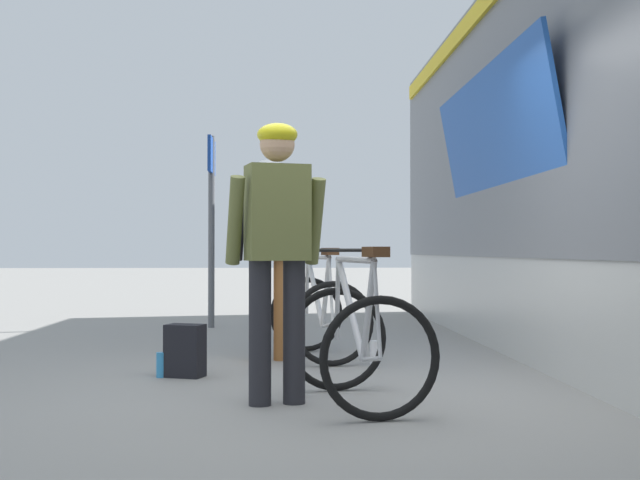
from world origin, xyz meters
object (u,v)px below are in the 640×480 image
at_px(cyclist_near_in_olive, 277,236).
at_px(platform_sign_post, 211,198).
at_px(bicycle_far_white, 319,313).
at_px(backpack_on_platform, 185,351).
at_px(water_bottle_by_the_backpack, 161,365).
at_px(cyclist_far_in_dark, 269,240).
at_px(water_bottle_near_the_bikes, 374,354).
at_px(bicycle_near_silver, 357,340).

distance_m(cyclist_near_in_olive, platform_sign_post, 5.21).
height_order(cyclist_near_in_olive, bicycle_far_white, cyclist_near_in_olive).
height_order(backpack_on_platform, platform_sign_post, platform_sign_post).
bearing_deg(backpack_on_platform, water_bottle_by_the_backpack, -157.12).
relative_size(cyclist_near_in_olive, water_bottle_by_the_backpack, 9.31).
distance_m(cyclist_far_in_dark, platform_sign_post, 3.23).
relative_size(cyclist_far_in_dark, water_bottle_by_the_backpack, 9.31).
bearing_deg(cyclist_near_in_olive, platform_sign_post, 99.41).
bearing_deg(cyclist_near_in_olive, backpack_on_platform, 121.93).
bearing_deg(cyclist_far_in_dark, water_bottle_by_the_backpack, -131.83).
height_order(bicycle_far_white, backpack_on_platform, bicycle_far_white).
relative_size(cyclist_near_in_olive, backpack_on_platform, 4.40).
relative_size(cyclist_far_in_dark, bicycle_far_white, 1.49).
relative_size(cyclist_near_in_olive, platform_sign_post, 0.73).
bearing_deg(water_bottle_near_the_bikes, water_bottle_by_the_backpack, -165.08).
bearing_deg(cyclist_near_in_olive, water_bottle_near_the_bikes, 63.16).
bearing_deg(cyclist_near_in_olive, bicycle_near_silver, -4.90).
bearing_deg(bicycle_far_white, backpack_on_platform, -136.98).
xyz_separation_m(bicycle_near_silver, water_bottle_by_the_backpack, (-1.38, 1.16, -0.31)).
relative_size(backpack_on_platform, water_bottle_by_the_backpack, 2.11).
relative_size(water_bottle_near_the_bikes, platform_sign_post, 0.09).
bearing_deg(cyclist_far_in_dark, backpack_on_platform, -125.15).
bearing_deg(cyclist_far_in_dark, cyclist_near_in_olive, -87.78).
bearing_deg(cyclist_near_in_olive, bicycle_far_white, 80.34).
height_order(cyclist_far_in_dark, bicycle_far_white, cyclist_far_in_dark).
distance_m(cyclist_near_in_olive, bicycle_near_silver, 0.82).
bearing_deg(platform_sign_post, bicycle_far_white, -67.92).
bearing_deg(bicycle_far_white, water_bottle_near_the_bikes, -52.30).
distance_m(cyclist_far_in_dark, backpack_on_platform, 1.38).
height_order(bicycle_near_silver, water_bottle_by_the_backpack, bicycle_near_silver).
distance_m(bicycle_near_silver, backpack_on_platform, 1.69).
height_order(cyclist_near_in_olive, backpack_on_platform, cyclist_near_in_olive).
bearing_deg(water_bottle_near_the_bikes, bicycle_far_white, 127.70).
height_order(bicycle_near_silver, platform_sign_post, platform_sign_post).
xyz_separation_m(cyclist_near_in_olive, platform_sign_post, (-0.85, 5.11, 0.57)).
relative_size(bicycle_near_silver, bicycle_far_white, 1.00).
bearing_deg(water_bottle_by_the_backpack, bicycle_near_silver, -40.15).
distance_m(bicycle_far_white, backpack_on_platform, 1.47).
distance_m(bicycle_far_white, water_bottle_near_the_bikes, 0.76).
height_order(cyclist_far_in_dark, water_bottle_by_the_backpack, cyclist_far_in_dark).
bearing_deg(bicycle_near_silver, platform_sign_post, 104.62).
bearing_deg(bicycle_far_white, cyclist_far_in_dark, -166.49).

